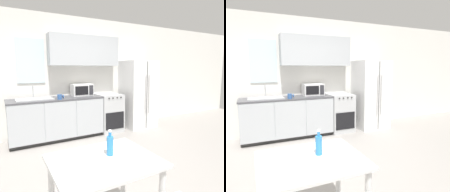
% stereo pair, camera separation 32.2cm
% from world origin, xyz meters
% --- Properties ---
extents(ground_plane, '(12.00, 12.00, 0.00)m').
position_xyz_m(ground_plane, '(0.00, 0.00, 0.00)').
color(ground_plane, gray).
extents(wall_back, '(12.00, 0.38, 2.70)m').
position_xyz_m(wall_back, '(0.06, 2.08, 1.44)').
color(wall_back, silver).
rests_on(wall_back, ground_plane).
extents(kitchen_counter, '(1.95, 0.65, 0.90)m').
position_xyz_m(kitchen_counter, '(-0.26, 1.77, 0.45)').
color(kitchen_counter, '#333333').
rests_on(kitchen_counter, ground_plane).
extents(oven_range, '(0.56, 0.65, 0.90)m').
position_xyz_m(oven_range, '(0.99, 1.76, 0.45)').
color(oven_range, '#B7BABC').
rests_on(oven_range, ground_plane).
extents(refrigerator, '(0.79, 0.77, 1.72)m').
position_xyz_m(refrigerator, '(1.84, 1.72, 0.86)').
color(refrigerator, white).
rests_on(refrigerator, ground_plane).
extents(kitchen_sink, '(0.71, 0.40, 0.27)m').
position_xyz_m(kitchen_sink, '(-0.69, 1.77, 0.91)').
color(kitchen_sink, '#B7BABC').
rests_on(kitchen_sink, kitchen_counter).
extents(microwave, '(0.47, 0.33, 0.27)m').
position_xyz_m(microwave, '(0.36, 1.89, 1.03)').
color(microwave, silver).
rests_on(microwave, kitchen_counter).
extents(coffee_mug, '(0.13, 0.09, 0.10)m').
position_xyz_m(coffee_mug, '(-0.24, 1.54, 0.95)').
color(coffee_mug, '#335999').
rests_on(coffee_mug, kitchen_counter).
extents(dining_table, '(0.91, 0.74, 0.74)m').
position_xyz_m(dining_table, '(-0.53, -0.99, 0.61)').
color(dining_table, white).
rests_on(dining_table, ground_plane).
extents(drink_bottle, '(0.06, 0.06, 0.24)m').
position_xyz_m(drink_bottle, '(-0.44, -0.94, 0.84)').
color(drink_bottle, '#338CD8').
rests_on(drink_bottle, dining_table).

